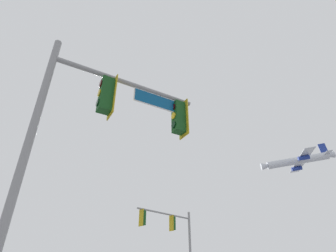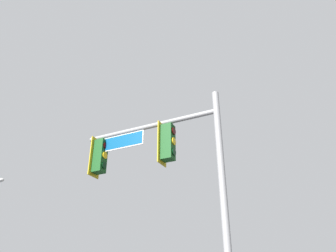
{
  "view_description": "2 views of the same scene",
  "coord_description": "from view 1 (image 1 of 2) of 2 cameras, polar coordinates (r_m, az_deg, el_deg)",
  "views": [
    {
      "loc": [
        -5.77,
        -11.96,
        1.41
      ],
      "look_at": [
        -1.29,
        -5.61,
        5.9
      ],
      "focal_mm": 28.0,
      "sensor_mm": 36.0,
      "label": 1
    },
    {
      "loc": [
        -6.81,
        1.99,
        1.87
      ],
      "look_at": [
        -4.21,
        -4.94,
        5.76
      ],
      "focal_mm": 35.0,
      "sensor_mm": 36.0,
      "label": 2
    }
  ],
  "objects": [
    {
      "name": "signal_pole_far",
      "position": [
        24.43,
        1.33,
        -22.37
      ],
      "size": [
        6.27,
        1.37,
        6.76
      ],
      "color": "gray",
      "rests_on": "ground_plane"
    },
    {
      "name": "airplane",
      "position": [
        139.31,
        26.25,
        -6.84
      ],
      "size": [
        27.0,
        27.65,
        11.53
      ],
      "color": "silver"
    },
    {
      "name": "signal_pole_near",
      "position": [
        7.28,
        -12.53,
        1.64
      ],
      "size": [
        4.47,
        0.75,
        7.13
      ],
      "color": "gray",
      "rests_on": "ground_plane"
    }
  ]
}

